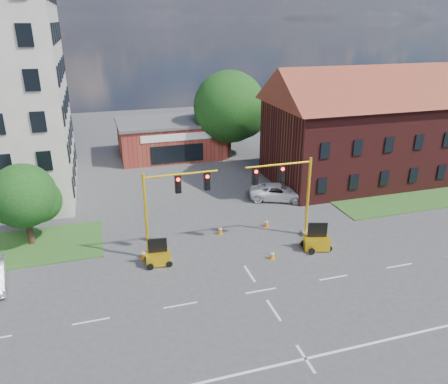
{
  "coord_description": "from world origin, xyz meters",
  "views": [
    {
      "loc": [
        -8.7,
        -20.93,
        15.46
      ],
      "look_at": [
        0.68,
        10.0,
        2.62
      ],
      "focal_mm": 35.0,
      "sensor_mm": 36.0,
      "label": 1
    }
  ],
  "objects_px": {
    "trailer_west": "(158,257)",
    "pickup_white": "(279,192)",
    "signal_mast_east": "(288,189)",
    "trailer_east": "(316,241)",
    "signal_mast_west": "(170,203)"
  },
  "relations": [
    {
      "from": "trailer_east",
      "to": "signal_mast_east",
      "type": "bearing_deg",
      "value": 137.52
    },
    {
      "from": "pickup_white",
      "to": "signal_mast_east",
      "type": "bearing_deg",
      "value": -176.16
    },
    {
      "from": "signal_mast_west",
      "to": "trailer_east",
      "type": "relative_size",
      "value": 3.07
    },
    {
      "from": "signal_mast_west",
      "to": "trailer_west",
      "type": "xyz_separation_m",
      "value": [
        -1.14,
        -1.07,
        -3.34
      ]
    },
    {
      "from": "trailer_east",
      "to": "pickup_white",
      "type": "bearing_deg",
      "value": 100.19
    },
    {
      "from": "trailer_west",
      "to": "trailer_east",
      "type": "bearing_deg",
      "value": -0.99
    },
    {
      "from": "signal_mast_west",
      "to": "pickup_white",
      "type": "xyz_separation_m",
      "value": [
        11.19,
        7.11,
        -3.19
      ]
    },
    {
      "from": "trailer_east",
      "to": "pickup_white",
      "type": "distance_m",
      "value": 9.47
    },
    {
      "from": "signal_mast_west",
      "to": "trailer_east",
      "type": "height_order",
      "value": "signal_mast_west"
    },
    {
      "from": "signal_mast_east",
      "to": "pickup_white",
      "type": "distance_m",
      "value": 8.18
    },
    {
      "from": "signal_mast_east",
      "to": "trailer_west",
      "type": "bearing_deg",
      "value": -173.78
    },
    {
      "from": "signal_mast_west",
      "to": "trailer_west",
      "type": "distance_m",
      "value": 3.69
    },
    {
      "from": "signal_mast_east",
      "to": "pickup_white",
      "type": "bearing_deg",
      "value": 70.74
    },
    {
      "from": "trailer_west",
      "to": "pickup_white",
      "type": "relative_size",
      "value": 0.35
    },
    {
      "from": "signal_mast_west",
      "to": "pickup_white",
      "type": "bearing_deg",
      "value": 32.41
    }
  ]
}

